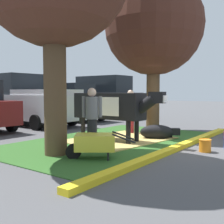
{
  "coord_description": "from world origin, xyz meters",
  "views": [
    {
      "loc": [
        -7.51,
        -3.73,
        1.54
      ],
      "look_at": [
        -0.19,
        1.65,
        0.9
      ],
      "focal_mm": 44.95,
      "sensor_mm": 36.0,
      "label": 1
    }
  ],
  "objects": [
    {
      "name": "person_visitor_near",
      "position": [
        0.35,
        2.93,
        0.91
      ],
      "size": [
        0.5,
        0.34,
        1.69
      ],
      "color": "#23478C",
      "rests_on": "ground"
    },
    {
      "name": "curb_yellow",
      "position": [
        -0.43,
        -0.74,
        0.06
      ],
      "size": [
        8.51,
        0.24,
        0.12
      ],
      "primitive_type": "cube",
      "color": "yellow",
      "rests_on": "ground"
    },
    {
      "name": "sedan_blue",
      "position": [
        3.51,
        7.17,
        0.98
      ],
      "size": [
        2.11,
        4.45,
        2.02
      ],
      "color": "#4C5156",
      "rests_on": "ground"
    },
    {
      "name": "hay_bedding",
      "position": [
        -0.19,
        1.35,
        0.03
      ],
      "size": [
        3.49,
        2.8,
        0.04
      ],
      "primitive_type": "cube",
      "rotation": [
        0.0,
        0.0,
        -0.13
      ],
      "color": "tan",
      "rests_on": "ground"
    },
    {
      "name": "suv_dark_grey",
      "position": [
        6.17,
        6.97,
        1.27
      ],
      "size": [
        2.21,
        4.65,
        2.52
      ],
      "color": "#3D3D42",
      "rests_on": "ground"
    },
    {
      "name": "person_visitor_far",
      "position": [
        -1.94,
        1.02,
        0.89
      ],
      "size": [
        0.34,
        0.47,
        1.65
      ],
      "color": "black",
      "rests_on": "ground"
    },
    {
      "name": "bucket_orange",
      "position": [
        -0.31,
        -1.43,
        0.17
      ],
      "size": [
        0.33,
        0.33,
        0.33
      ],
      "color": "orange",
      "rests_on": "ground"
    },
    {
      "name": "shade_tree_right",
      "position": [
        2.01,
        1.33,
        4.0
      ],
      "size": [
        3.7,
        3.7,
        5.89
      ],
      "color": "#4C3823",
      "rests_on": "ground"
    },
    {
      "name": "person_handler",
      "position": [
        1.24,
        1.85,
        0.88
      ],
      "size": [
        0.34,
        0.53,
        1.63
      ],
      "color": "maroon",
      "rests_on": "ground"
    },
    {
      "name": "ground_plane",
      "position": [
        0.0,
        0.0,
        0.0
      ],
      "size": [
        80.0,
        80.0,
        0.0
      ],
      "primitive_type": "plane",
      "color": "#4C4C4F"
    },
    {
      "name": "grass_island",
      "position": [
        -0.43,
        1.51,
        0.01
      ],
      "size": [
        7.31,
        4.18,
        0.02
      ],
      "primitive_type": "cube",
      "color": "#2D5B23",
      "rests_on": "ground"
    },
    {
      "name": "wheelbarrow",
      "position": [
        -2.63,
        0.37,
        0.39
      ],
      "size": [
        1.24,
        1.46,
        0.63
      ],
      "color": "gold",
      "rests_on": "ground"
    },
    {
      "name": "calf_lying",
      "position": [
        0.7,
        0.44,
        0.24
      ],
      "size": [
        1.0,
        1.27,
        0.48
      ],
      "color": "black",
      "rests_on": "ground"
    },
    {
      "name": "cow_holstein",
      "position": [
        -0.49,
        1.44,
        1.1
      ],
      "size": [
        0.77,
        3.14,
        1.56
      ],
      "color": "black",
      "rests_on": "ground"
    },
    {
      "name": "pickup_truck_black",
      "position": [
        0.8,
        7.26,
        1.11
      ],
      "size": [
        2.33,
        5.45,
        2.42
      ],
      "color": "silver",
      "rests_on": "ground"
    }
  ]
}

